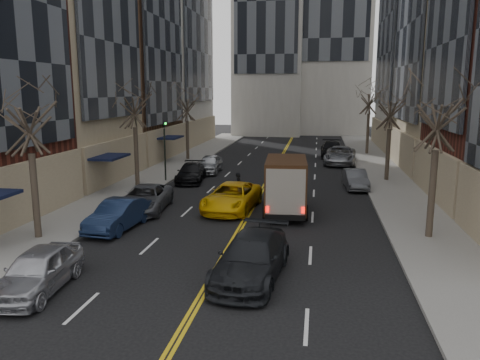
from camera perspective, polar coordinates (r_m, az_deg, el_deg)
The scene contains 22 objects.
ground at distance 13.13m, azimuth -8.63°, elevation -20.07°, with size 160.00×160.00×0.00m, color black.
sidewalk_left at distance 40.29m, azimuth -8.96°, elevation 1.27°, with size 4.00×66.00×0.15m, color slate.
sidewalk_right at distance 38.62m, azimuth 17.30°, elevation 0.49°, with size 4.00×66.00×0.15m, color slate.
tree_lf_near at distance 22.45m, azimuth -24.52°, elevation 8.69°, with size 3.20×3.20×8.41m.
tree_lf_mid at distance 33.10m, azimuth -12.83°, elevation 10.42°, with size 3.20×3.20×8.91m.
tree_lf_far at distance 45.41m, azimuth -6.53°, elevation 9.96°, with size 3.20×3.20×8.12m.
tree_rt_near at distance 22.27m, azimuth 23.17°, elevation 9.33°, with size 3.20×3.20×8.71m.
tree_rt_mid at distance 36.04m, azimuth 17.95°, elevation 9.50°, with size 3.20×3.20×8.32m.
tree_rt_far at distance 50.92m, azimuth 15.56°, elevation 10.54°, with size 3.20×3.20×9.11m.
traffic_signal at distance 34.70m, azimuth -9.17°, elevation 4.30°, with size 0.29×0.26×4.70m.
ups_truck at distance 25.88m, azimuth 5.62°, elevation -0.66°, with size 2.59×5.79×3.11m.
observer_sedan at distance 17.13m, azimuth 1.41°, elevation -9.44°, with size 2.69×5.56×1.56m.
taxi at distance 26.54m, azimuth -1.01°, elevation -2.09°, with size 2.52×5.47×1.52m, color #E2AD09.
pedestrian at distance 29.28m, azimuth -0.15°, elevation -0.71°, with size 0.61×0.40×1.66m, color black.
parked_lf_a at distance 17.48m, azimuth -23.41°, elevation -10.08°, with size 1.75×4.35×1.48m, color #B0B1B8.
parked_lf_b at distance 23.68m, azimuth -14.63°, elevation -4.14°, with size 1.54×4.41×1.45m, color #121E39.
parked_lf_c at distance 26.92m, azimuth -11.52°, elevation -2.23°, with size 2.37×5.15×1.43m, color #4C4E53.
parked_lf_d at distance 34.95m, azimuth -5.99°, elevation 0.88°, with size 1.89×4.64×1.35m, color black.
parked_lf_e at distance 38.68m, azimuth -3.71°, elevation 1.97°, with size 1.73×4.30×1.46m, color #A9ACB0.
parked_rt_a at distance 33.32m, azimuth 13.88°, elevation 0.10°, with size 1.40×4.01×1.32m, color #47494E.
parked_rt_b at distance 44.07m, azimuth 12.10°, elevation 2.96°, with size 2.70×5.85×1.63m, color #94969B.
parked_rt_c at distance 48.52m, azimuth 11.15°, elevation 3.70°, with size 2.25×5.54×1.61m, color black.
Camera 1 is at (3.66, -10.66, 6.74)m, focal length 35.00 mm.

